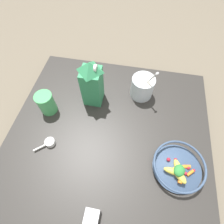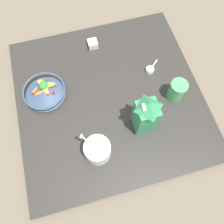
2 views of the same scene
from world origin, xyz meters
name	(u,v)px [view 1 (image 1 of 2)]	position (x,y,z in m)	size (l,w,h in m)	color
ground_plane	(108,138)	(0.00, 0.00, 0.00)	(6.00, 6.00, 0.00)	#665B4C
countertop	(108,137)	(0.00, 0.00, 0.02)	(0.99, 0.99, 0.03)	#2D2B28
fruit_bowl	(178,167)	(-0.10, -0.33, 0.06)	(0.23, 0.23, 0.07)	#384C6B
milk_carton	(92,83)	(0.20, 0.12, 0.17)	(0.10, 0.10, 0.27)	#338C59
yogurt_tub	(142,86)	(0.29, -0.13, 0.10)	(0.12, 0.12, 0.22)	silver
drinking_cup	(46,103)	(0.09, 0.34, 0.09)	(0.09, 0.09, 0.12)	#4CB266
spice_jar	(92,217)	(-0.35, -0.01, 0.05)	(0.06, 0.06, 0.04)	silver
measuring_scoop	(49,143)	(-0.09, 0.27, 0.04)	(0.08, 0.09, 0.03)	white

